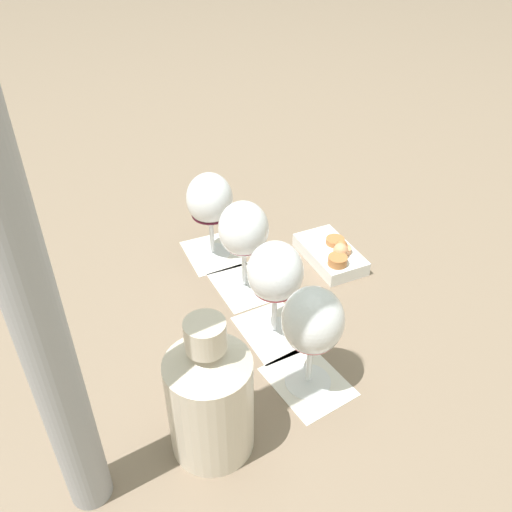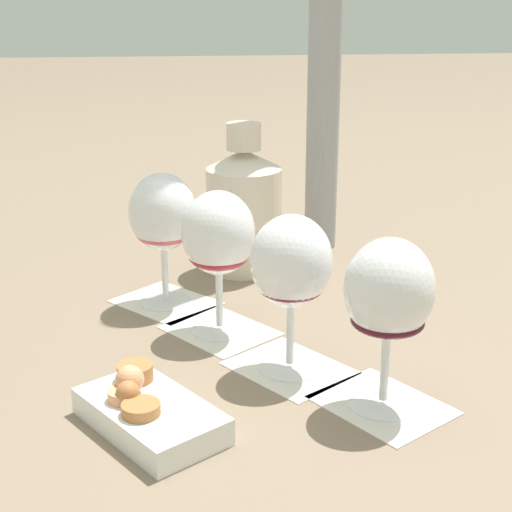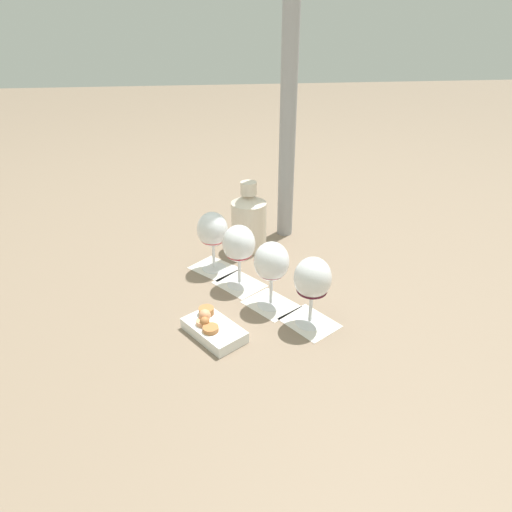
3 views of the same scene
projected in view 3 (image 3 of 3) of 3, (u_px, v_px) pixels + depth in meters
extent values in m
plane|color=#7F6B56|center=(256.00, 294.00, 1.16)|extent=(8.00, 8.00, 0.00)
cube|color=silver|center=(214.00, 268.00, 1.28)|extent=(0.15, 0.15, 0.00)
cube|color=silver|center=(240.00, 284.00, 1.20)|extent=(0.15, 0.15, 0.00)
cube|color=silver|center=(271.00, 304.00, 1.12)|extent=(0.15, 0.15, 0.00)
cube|color=silver|center=(310.00, 322.00, 1.05)|extent=(0.15, 0.15, 0.00)
cylinder|color=white|center=(214.00, 267.00, 1.28)|extent=(0.07, 0.07, 0.01)
cylinder|color=white|center=(214.00, 255.00, 1.26)|extent=(0.01, 0.01, 0.07)
ellipsoid|color=white|center=(212.00, 229.00, 1.22)|extent=(0.08, 0.08, 0.10)
ellipsoid|color=#CA4F59|center=(213.00, 238.00, 1.23)|extent=(0.07, 0.07, 0.03)
cylinder|color=white|center=(240.00, 283.00, 1.20)|extent=(0.07, 0.07, 0.01)
cylinder|color=white|center=(239.00, 270.00, 1.18)|extent=(0.01, 0.01, 0.07)
ellipsoid|color=white|center=(239.00, 243.00, 1.15)|extent=(0.08, 0.08, 0.10)
ellipsoid|color=maroon|center=(239.00, 253.00, 1.16)|extent=(0.07, 0.07, 0.03)
cylinder|color=white|center=(271.00, 303.00, 1.12)|extent=(0.07, 0.07, 0.01)
cylinder|color=white|center=(271.00, 289.00, 1.10)|extent=(0.01, 0.01, 0.07)
ellipsoid|color=white|center=(272.00, 261.00, 1.06)|extent=(0.08, 0.08, 0.10)
ellipsoid|color=maroon|center=(271.00, 271.00, 1.07)|extent=(0.07, 0.07, 0.03)
cylinder|color=white|center=(310.00, 321.00, 1.05)|extent=(0.07, 0.07, 0.01)
cylinder|color=white|center=(311.00, 307.00, 1.03)|extent=(0.01, 0.01, 0.07)
ellipsoid|color=white|center=(313.00, 278.00, 1.00)|extent=(0.08, 0.08, 0.10)
ellipsoid|color=#4B1322|center=(312.00, 290.00, 1.01)|extent=(0.07, 0.07, 0.02)
cylinder|color=beige|center=(249.00, 226.00, 1.36)|extent=(0.11, 0.11, 0.15)
cone|color=beige|center=(249.00, 198.00, 1.32)|extent=(0.11, 0.11, 0.03)
cylinder|color=beige|center=(249.00, 188.00, 1.31)|extent=(0.05, 0.05, 0.04)
cube|color=white|center=(214.00, 330.00, 1.01)|extent=(0.15, 0.16, 0.03)
cylinder|color=#B2703D|center=(211.00, 329.00, 0.98)|extent=(0.03, 0.03, 0.01)
cylinder|color=tan|center=(203.00, 322.00, 1.00)|extent=(0.03, 0.03, 0.01)
cylinder|color=#B2703D|center=(206.00, 311.00, 1.04)|extent=(0.03, 0.03, 0.02)
sphere|color=tan|center=(205.00, 315.00, 1.01)|extent=(0.03, 0.03, 0.03)
sphere|color=#B2703D|center=(205.00, 322.00, 1.00)|extent=(0.02, 0.02, 0.02)
cylinder|color=#99999E|center=(289.00, 72.00, 1.26)|extent=(0.05, 0.05, 0.98)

